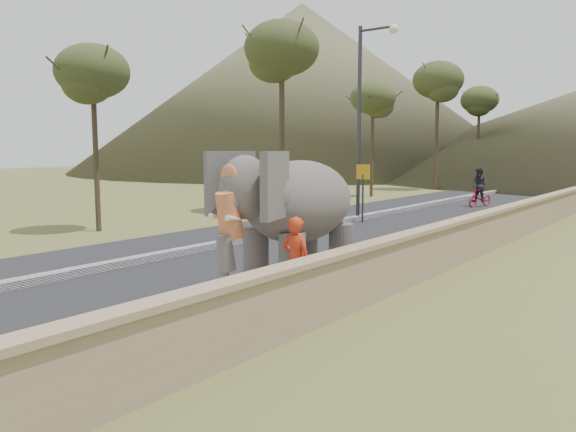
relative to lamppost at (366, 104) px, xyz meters
name	(u,v)px	position (x,y,z in m)	size (l,w,h in m)	color
ground	(201,323)	(4.69, -13.86, -4.87)	(160.00, 160.00, 0.00)	olive
road	(304,231)	(-0.31, -3.86, -4.86)	(7.00, 120.00, 0.03)	black
median	(304,228)	(-0.31, -3.86, -4.76)	(0.35, 120.00, 0.22)	black
walkway	(433,243)	(4.69, -3.86, -4.80)	(3.00, 120.00, 0.15)	#9E9687
parapet	(486,233)	(6.34, -3.86, -4.32)	(0.30, 120.00, 1.10)	tan
lamppost	(366,104)	(0.00, 0.00, 0.00)	(1.76, 0.36, 8.00)	#333339
signboard	(363,183)	(0.19, -0.47, -3.23)	(0.60, 0.08, 2.40)	#2D2D33
hill_left	(302,88)	(-33.31, 41.14, 6.13)	(60.00, 60.00, 22.00)	brown
elephant_and_man	(300,220)	(4.71, -10.97, -3.33)	(2.27, 3.91, 2.80)	#615C58
motorcyclist	(480,192)	(1.87, 8.73, -4.07)	(1.12, 1.92, 2.05)	maroon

